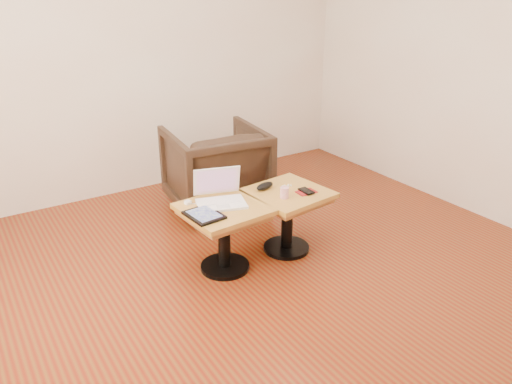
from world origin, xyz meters
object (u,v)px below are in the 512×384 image
side_table_right (287,206)px  laptop (220,196)px  striped_cup (284,193)px  armchair (216,169)px  side_table_left (224,223)px

side_table_right → laptop: bearing=162.3°
side_table_right → striped_cup: striped_cup is taller
laptop → striped_cup: 0.47m
side_table_right → armchair: (-0.08, 1.01, 0.01)m
side_table_left → laptop: bearing=73.2°
laptop → armchair: bearing=80.6°
laptop → armchair: (0.45, 0.90, -0.17)m
laptop → striped_cup: laptop is taller
striped_cup → laptop: bearing=156.8°
side_table_right → striped_cup: size_ratio=7.53×
striped_cup → armchair: (0.02, 1.09, -0.16)m
side_table_left → armchair: 1.09m
armchair → laptop: bearing=70.0°
side_table_left → armchair: bearing=60.3°
armchair → side_table_left: bearing=71.1°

